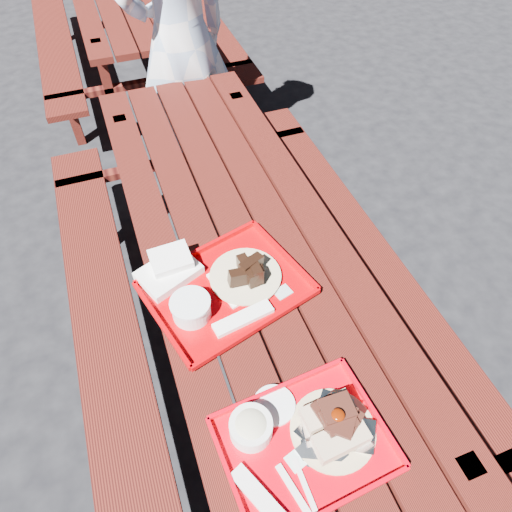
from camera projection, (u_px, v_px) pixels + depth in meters
name	position (u px, v px, depth m)	size (l,w,h in m)	color
ground	(246.00, 340.00, 2.28)	(60.00, 60.00, 0.00)	black
picnic_table_near	(243.00, 271.00, 1.85)	(1.41, 2.40, 0.75)	#4C150E
picnic_table_far	(125.00, 6.00, 3.54)	(1.41, 2.40, 0.75)	#4C150E
near_tray	(301.00, 434.00, 1.21)	(0.46, 0.38, 0.14)	red
far_tray	(225.00, 289.00, 1.52)	(0.59, 0.51, 0.09)	#B70005
white_cloth	(170.00, 270.00, 1.57)	(0.24, 0.21, 0.08)	white
person	(181.00, 41.00, 2.44)	(0.65, 0.43, 1.78)	#9BB4D4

